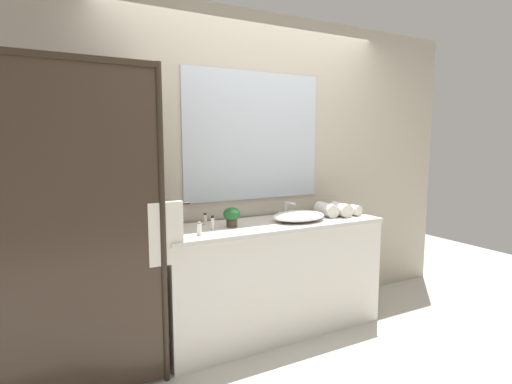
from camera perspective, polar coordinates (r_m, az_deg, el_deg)
The scene contains 13 objects.
ground_plane at distance 3.47m, azimuth 2.31°, elevation -19.03°, with size 8.00×8.00×0.00m, color #B7B2A8.
wall_back_with_mirror at distance 3.42m, azimuth -0.52°, elevation 3.38°, with size 4.40×0.06×2.60m.
vanity_cabinet at distance 3.31m, azimuth 2.26°, elevation -11.94°, with size 1.80×0.58×0.90m.
shower_enclosure at distance 2.56m, azimuth -20.60°, elevation -4.72°, with size 1.20×0.59×2.00m.
sink_basin at distance 3.24m, azimuth 6.10°, elevation -3.42°, with size 0.45×0.32×0.08m, color white.
faucet at distance 3.38m, azimuth 4.41°, elevation -2.82°, with size 0.17×0.15×0.14m.
potted_plant at distance 3.00m, azimuth -3.50°, elevation -3.36°, with size 0.13×0.13×0.15m.
amenity_bottle_body_wash at distance 3.10m, azimuth -7.25°, elevation -3.87°, with size 0.03×0.03×0.09m.
amenity_bottle_shampoo at distance 2.76m, azimuth -8.06°, elevation -5.22°, with size 0.03×0.03×0.09m.
amenity_bottle_conditioner at distance 2.91m, azimuth -6.20°, elevation -4.43°, with size 0.03×0.03×0.10m.
rolled_towel_near_edge at distance 3.60m, azimuth 13.02°, elevation -2.40°, with size 0.09×0.09×0.23m, color silver.
rolled_towel_middle at distance 3.51m, azimuth 11.95°, elevation -2.45°, with size 0.11×0.11×0.20m, color silver.
rolled_towel_far_edge at distance 3.48m, azimuth 9.98°, elevation -2.48°, with size 0.11×0.11×0.23m, color silver.
Camera 1 is at (-1.59, -2.68, 1.53)m, focal length 28.13 mm.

